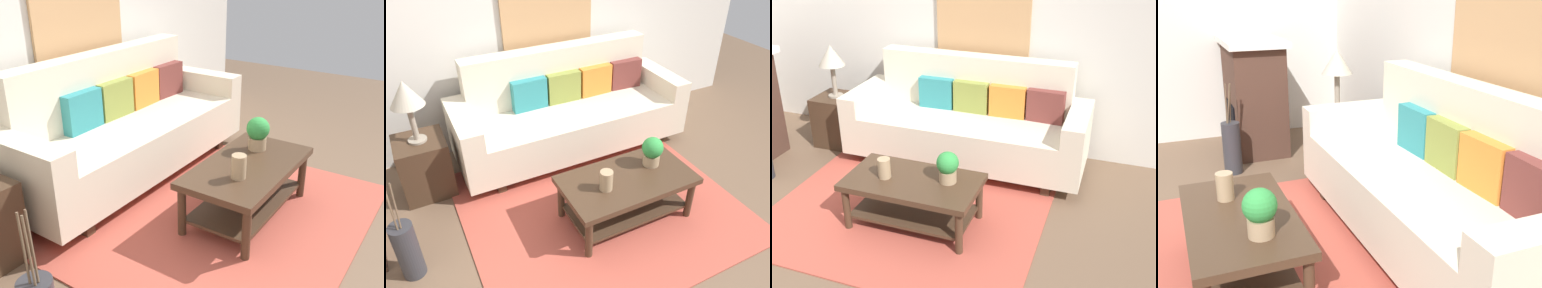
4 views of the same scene
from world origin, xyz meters
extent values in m
plane|color=brown|center=(0.00, 0.00, 0.00)|extent=(9.55, 9.55, 0.00)
cube|color=silver|center=(0.00, 2.03, 1.35)|extent=(5.55, 0.10, 2.70)
cube|color=#B24C3D|center=(0.00, 0.50, 0.01)|extent=(2.35, 2.12, 0.01)
cube|color=beige|center=(0.18, 1.43, 0.32)|extent=(2.02, 0.84, 0.40)
cube|color=beige|center=(0.18, 1.75, 0.80)|extent=(2.02, 0.20, 0.56)
cube|color=beige|center=(-0.93, 1.43, 0.42)|extent=(0.20, 0.84, 0.60)
cube|color=beige|center=(1.29, 1.43, 0.42)|extent=(0.20, 0.84, 0.60)
cube|color=#422D1E|center=(-0.73, 1.43, 0.06)|extent=(0.08, 0.74, 0.12)
cube|color=#422D1E|center=(1.09, 1.43, 0.06)|extent=(0.08, 0.74, 0.12)
cube|color=teal|center=(-0.20, 1.62, 0.68)|extent=(0.36, 0.13, 0.32)
cube|color=olive|center=(0.18, 1.62, 0.68)|extent=(0.36, 0.13, 0.32)
cube|color=orange|center=(0.56, 1.62, 0.68)|extent=(0.36, 0.13, 0.32)
cube|color=brown|center=(0.95, 1.62, 0.68)|extent=(0.37, 0.14, 0.32)
cube|color=#422D1E|center=(0.13, 0.28, 0.41)|extent=(1.10, 0.60, 0.05)
cube|color=#422D1E|center=(0.13, 0.28, 0.12)|extent=(0.98, 0.50, 0.02)
cylinder|color=#422D1E|center=(-0.36, 0.03, 0.19)|extent=(0.06, 0.06, 0.38)
cylinder|color=#422D1E|center=(0.62, 0.03, 0.19)|extent=(0.06, 0.06, 0.38)
cylinder|color=#422D1E|center=(-0.36, 0.53, 0.19)|extent=(0.06, 0.06, 0.38)
cylinder|color=#422D1E|center=(0.62, 0.53, 0.19)|extent=(0.06, 0.06, 0.38)
cylinder|color=tan|center=(-0.10, 0.24, 0.51)|extent=(0.10, 0.10, 0.17)
cylinder|color=tan|center=(0.41, 0.35, 0.48)|extent=(0.14, 0.14, 0.10)
sphere|color=#308E3F|center=(0.41, 0.35, 0.60)|extent=(0.18, 0.18, 0.18)
cube|color=#422D1E|center=(-1.33, 1.43, 0.28)|extent=(0.44, 0.44, 0.56)
cylinder|color=gray|center=(-1.33, 1.43, 0.57)|extent=(0.16, 0.16, 0.02)
cylinder|color=gray|center=(-1.33, 1.43, 0.74)|extent=(0.05, 0.05, 0.35)
cone|color=#B2A893|center=(-1.33, 1.43, 1.02)|extent=(0.28, 0.28, 0.22)
cylinder|color=#2D2D33|center=(-1.59, 0.49, 0.24)|extent=(0.17, 0.17, 0.48)
cylinder|color=brown|center=(-1.57, 0.49, 0.66)|extent=(0.03, 0.05, 0.36)
cylinder|color=brown|center=(-1.60, 0.51, 0.66)|extent=(0.02, 0.03, 0.36)
cylinder|color=brown|center=(-1.60, 0.47, 0.66)|extent=(0.01, 0.03, 0.36)
cube|color=tan|center=(0.18, 1.96, 1.45)|extent=(0.99, 0.03, 0.97)
camera|label=1|loc=(-2.53, -0.99, 1.85)|focal=41.53mm
camera|label=2|loc=(-1.34, -1.71, 2.39)|focal=35.52mm
camera|label=3|loc=(1.63, -2.70, 2.39)|focal=44.23mm
camera|label=4|loc=(2.53, -0.03, 1.64)|focal=43.19mm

